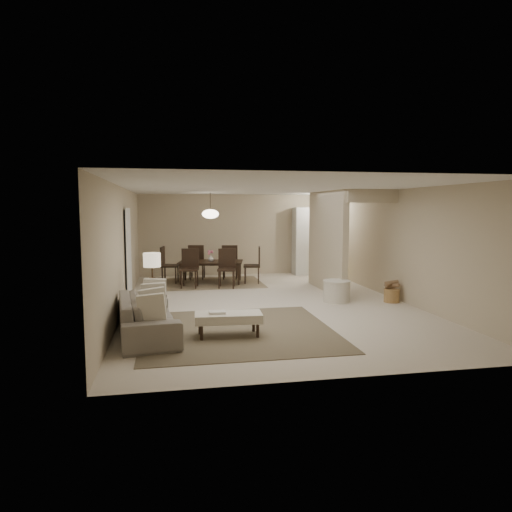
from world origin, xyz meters
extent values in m
plane|color=beige|center=(0.00, 0.00, 0.00)|extent=(9.00, 9.00, 0.00)
plane|color=white|center=(0.00, 0.00, 2.50)|extent=(9.00, 9.00, 0.00)
plane|color=#C3B293|center=(0.00, 4.50, 1.25)|extent=(6.00, 0.00, 6.00)
plane|color=#C3B293|center=(-3.00, 0.00, 1.25)|extent=(0.00, 9.00, 9.00)
plane|color=#C3B293|center=(3.00, 0.00, 1.25)|extent=(0.00, 9.00, 9.00)
cube|color=#C3B293|center=(1.80, 1.25, 1.25)|extent=(0.15, 2.50, 2.50)
cube|color=black|center=(-2.97, 0.60, 1.02)|extent=(0.04, 0.90, 2.04)
cube|color=silver|center=(2.35, 4.15, 1.05)|extent=(1.20, 0.55, 2.10)
cylinder|color=white|center=(2.30, 3.20, 2.46)|extent=(0.44, 0.44, 0.05)
cube|color=brown|center=(-0.96, -2.11, 0.01)|extent=(3.20, 3.20, 0.01)
imported|color=slate|center=(-2.45, -2.11, 0.32)|extent=(2.28, 1.10, 0.64)
cube|color=beige|center=(-1.16, -2.41, 0.31)|extent=(1.11, 0.56, 0.14)
cylinder|color=black|center=(-1.61, -2.59, 0.12)|extent=(0.05, 0.05, 0.24)
cylinder|color=black|center=(-0.71, -2.59, 0.12)|extent=(0.05, 0.05, 0.24)
cylinder|color=black|center=(-1.61, -2.23, 0.12)|extent=(0.05, 0.05, 0.24)
cylinder|color=black|center=(-0.71, -2.23, 0.12)|extent=(0.05, 0.05, 0.24)
cube|color=black|center=(-2.40, -1.01, 0.25)|extent=(0.52, 0.52, 0.49)
cylinder|color=#412E1B|center=(-2.40, -1.01, 0.64)|extent=(0.12, 0.12, 0.30)
cylinder|color=#412E1B|center=(-2.40, -1.01, 0.92)|extent=(0.03, 0.03, 0.26)
cylinder|color=#F2E1C1|center=(-2.40, -1.01, 1.12)|extent=(0.32, 0.32, 0.26)
cylinder|color=beige|center=(1.57, -0.10, 0.24)|extent=(0.61, 0.61, 0.47)
cylinder|color=olive|center=(2.75, -0.38, 0.15)|extent=(0.45, 0.45, 0.29)
cube|color=brown|center=(-0.96, 2.94, 0.01)|extent=(2.80, 2.10, 0.01)
imported|color=black|center=(-0.96, 2.94, 0.31)|extent=(1.89, 1.29, 0.61)
imported|color=white|center=(-0.96, 2.94, 0.70)|extent=(0.21, 0.21, 0.17)
cube|color=yellow|center=(2.41, 2.83, 0.01)|extent=(0.87, 0.55, 0.01)
cylinder|color=#412E1B|center=(-0.96, 2.94, 2.25)|extent=(0.02, 0.02, 0.50)
ellipsoid|color=#FFEAC6|center=(-0.96, 2.94, 1.92)|extent=(0.46, 0.46, 0.25)
camera|label=1|loc=(-2.07, -9.61, 2.07)|focal=32.00mm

